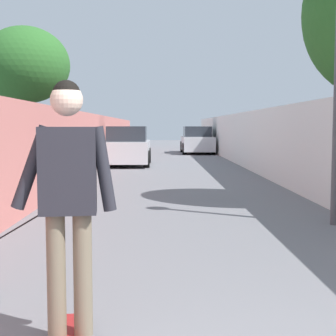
{
  "coord_description": "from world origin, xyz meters",
  "views": [
    {
      "loc": [
        -1.6,
        0.41,
        1.53
      ],
      "look_at": [
        4.74,
        0.31,
        1.0
      ],
      "focal_mm": 52.83,
      "sensor_mm": 36.0,
      "label": 1
    }
  ],
  "objects_px": {
    "car_near": "(127,147)",
    "car_far": "(197,141)",
    "tree_left_mid": "(26,66)",
    "person_skateboarder": "(68,188)"
  },
  "relations": [
    {
      "from": "car_far",
      "to": "car_near",
      "type": "bearing_deg",
      "value": 158.81
    },
    {
      "from": "tree_left_mid",
      "to": "car_near",
      "type": "bearing_deg",
      "value": -27.57
    },
    {
      "from": "tree_left_mid",
      "to": "person_skateboarder",
      "type": "bearing_deg",
      "value": -163.74
    },
    {
      "from": "tree_left_mid",
      "to": "car_near",
      "type": "distance_m",
      "value": 6.2
    },
    {
      "from": "person_skateboarder",
      "to": "car_near",
      "type": "relative_size",
      "value": 0.46
    },
    {
      "from": "car_near",
      "to": "tree_left_mid",
      "type": "bearing_deg",
      "value": 152.43
    },
    {
      "from": "car_near",
      "to": "car_far",
      "type": "xyz_separation_m",
      "value": [
        8.83,
        -3.42,
        0.0
      ]
    },
    {
      "from": "car_near",
      "to": "car_far",
      "type": "relative_size",
      "value": 0.88
    },
    {
      "from": "tree_left_mid",
      "to": "person_skateboarder",
      "type": "xyz_separation_m",
      "value": [
        -11.26,
        -3.28,
        -2.17
      ]
    },
    {
      "from": "person_skateboarder",
      "to": "car_near",
      "type": "distance_m",
      "value": 16.28
    }
  ]
}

